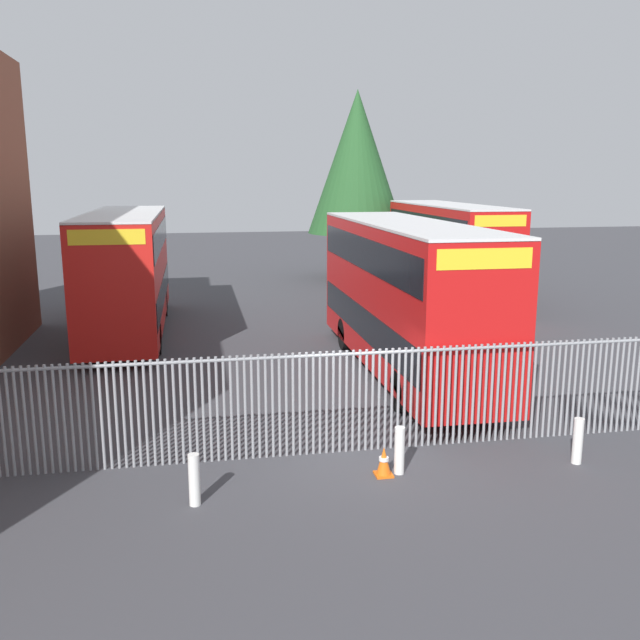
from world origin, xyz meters
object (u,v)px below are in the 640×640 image
object	(u,v)px
bollard_center_front	(399,450)
bollard_near_right	(578,441)
double_decker_bus_behind_fence_left	(127,268)
double_decker_bus_behind_fence_right	(448,248)
traffic_cone_by_gate	(384,461)
bollard_near_left	(194,480)
double_decker_bus_near_gate	(405,291)

from	to	relation	value
bollard_center_front	bollard_near_right	world-z (taller)	same
double_decker_bus_behind_fence_left	bollard_near_right	size ratio (longest dim) A/B	11.38
bollard_center_front	bollard_near_right	xyz separation A→B (m)	(3.67, -0.19, 0.00)
bollard_center_front	bollard_near_right	size ratio (longest dim) A/B	1.00
double_decker_bus_behind_fence_right	traffic_cone_by_gate	distance (m)	20.15
traffic_cone_by_gate	bollard_near_right	bearing A→B (deg)	-2.10
double_decker_bus_behind_fence_left	traffic_cone_by_gate	bearing A→B (deg)	-66.73
bollard_near_right	bollard_near_left	bearing A→B (deg)	-176.87
double_decker_bus_near_gate	double_decker_bus_behind_fence_right	size ratio (longest dim) A/B	1.00
bollard_center_front	bollard_near_left	bearing A→B (deg)	-171.25
double_decker_bus_near_gate	bollard_center_front	xyz separation A→B (m)	(-2.20, -6.80, -1.95)
bollard_near_right	double_decker_bus_behind_fence_right	bearing A→B (deg)	77.11
double_decker_bus_behind_fence_right	traffic_cone_by_gate	xyz separation A→B (m)	(-8.21, -18.28, -2.13)
double_decker_bus_near_gate	bollard_center_front	bearing A→B (deg)	-107.94
double_decker_bus_near_gate	bollard_center_front	size ratio (longest dim) A/B	11.38
double_decker_bus_behind_fence_right	traffic_cone_by_gate	size ratio (longest dim) A/B	18.32
bollard_near_left	double_decker_bus_behind_fence_right	bearing A→B (deg)	57.89
bollard_center_front	bollard_near_right	distance (m)	3.68
bollard_near_right	double_decker_bus_near_gate	bearing A→B (deg)	101.90
bollard_near_left	double_decker_bus_behind_fence_left	bearing A→B (deg)	99.03
double_decker_bus_behind_fence_right	bollard_near_right	xyz separation A→B (m)	(-4.22, -18.42, -1.95)
traffic_cone_by_gate	double_decker_bus_behind_fence_left	bearing A→B (deg)	113.27
bollard_near_left	traffic_cone_by_gate	size ratio (longest dim) A/B	1.61
bollard_near_right	traffic_cone_by_gate	distance (m)	4.01
double_decker_bus_behind_fence_right	bollard_center_front	world-z (taller)	double_decker_bus_behind_fence_right
bollard_near_left	bollard_near_right	size ratio (longest dim) A/B	1.00
double_decker_bus_behind_fence_left	bollard_near_left	distance (m)	14.51
double_decker_bus_behind_fence_left	traffic_cone_by_gate	world-z (taller)	double_decker_bus_behind_fence_left
bollard_near_left	bollard_near_right	xyz separation A→B (m)	(7.61, 0.42, 0.00)
double_decker_bus_near_gate	bollard_near_right	xyz separation A→B (m)	(1.47, -6.99, -1.95)
bollard_near_left	bollard_near_right	distance (m)	7.62
double_decker_bus_behind_fence_right	bollard_center_front	bearing A→B (deg)	-113.40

